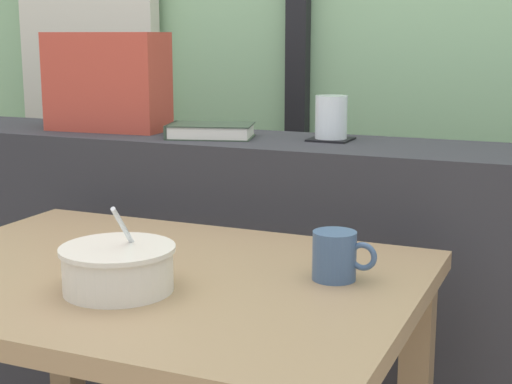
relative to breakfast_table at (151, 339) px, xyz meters
The scene contains 9 objects.
curtain_left_panel 1.70m from the breakfast_table, 128.50° to the left, with size 0.56×0.06×2.50m, color beige.
dark_console_ledge 0.64m from the breakfast_table, 95.43° to the left, with size 2.80×0.34×0.89m, color #2D2D33.
breakfast_table is the anchor object (origin of this frame).
coaster_square 0.73m from the breakfast_table, 79.21° to the left, with size 0.10×0.10×0.01m, color black.
juice_glass 0.75m from the breakfast_table, 79.21° to the left, with size 0.08×0.08×0.10m.
closed_book 0.68m from the breakfast_table, 106.08° to the left, with size 0.24×0.18×0.03m.
throw_pillow 0.89m from the breakfast_table, 128.45° to the left, with size 0.32×0.14×0.26m, color #B74233.
soup_bowl 0.20m from the breakfast_table, 86.72° to the right, with size 0.19×0.19×0.15m.
ceramic_mug 0.37m from the breakfast_table, 15.79° to the left, with size 0.11×0.08×0.08m.
Camera 1 is at (0.75, -1.20, 1.14)m, focal length 54.12 mm.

